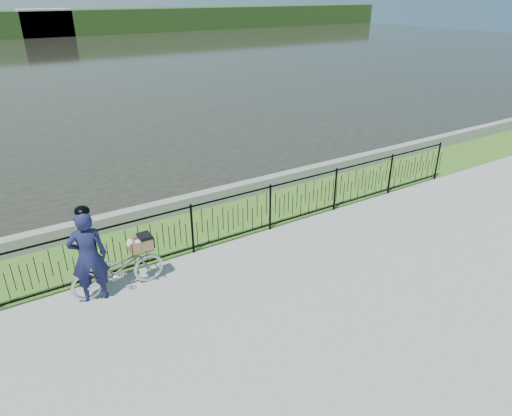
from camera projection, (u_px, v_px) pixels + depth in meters
ground at (273, 273)px, 9.20m from camera, size 120.00×120.00×0.00m
grass_strip at (213, 223)px, 11.18m from camera, size 60.00×2.00×0.01m
water at (27, 67)px, 34.36m from camera, size 120.00×120.00×0.00m
quay_wall at (195, 201)px, 11.86m from camera, size 60.00×0.30×0.40m
fence at (233, 218)px, 10.17m from camera, size 14.00×0.06×1.15m
far_building_right at (46, 23)px, 56.01m from camera, size 6.00×3.00×3.20m
bicycle_rig at (118, 268)px, 8.51m from camera, size 1.75×0.61×1.04m
cyclist at (88, 255)px, 8.07m from camera, size 0.73×0.56×1.86m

